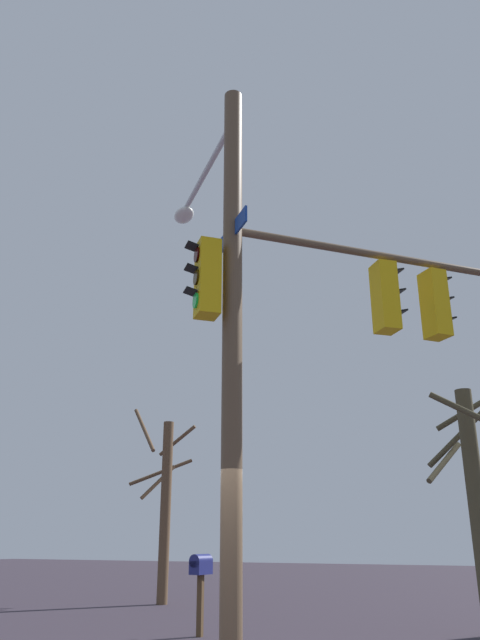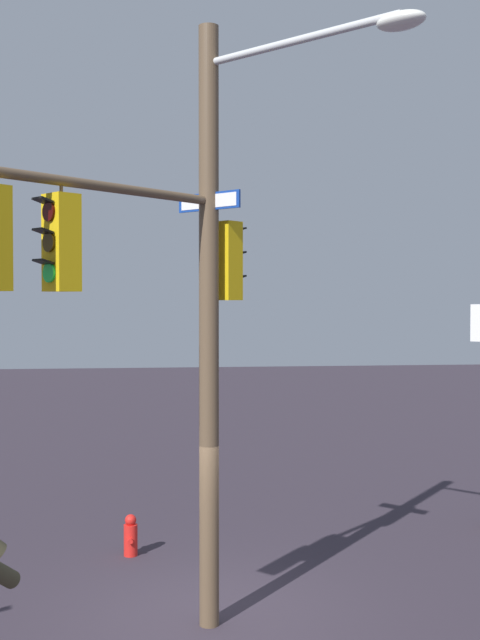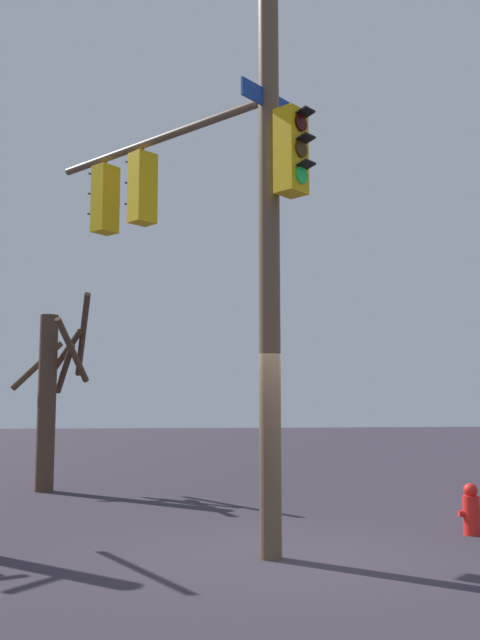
# 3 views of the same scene
# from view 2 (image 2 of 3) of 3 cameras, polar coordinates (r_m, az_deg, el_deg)

# --- Properties ---
(ground_plane) EXTENTS (80.00, 80.00, 0.00)m
(ground_plane) POSITION_cam_2_polar(r_m,az_deg,el_deg) (12.06, -2.34, -20.49)
(ground_plane) COLOR #312933
(main_signal_pole_assembly) EXTENTS (3.63, 5.60, 8.23)m
(main_signal_pole_assembly) POSITION_cam_2_polar(r_m,az_deg,el_deg) (10.23, -4.39, 3.00)
(main_signal_pole_assembly) COLOR brown
(main_signal_pole_assembly) RESTS_ON ground
(fire_hydrant) EXTENTS (0.38, 0.24, 0.73)m
(fire_hydrant) POSITION_cam_2_polar(r_m,az_deg,el_deg) (14.54, -7.87, -15.15)
(fire_hydrant) COLOR red
(fire_hydrant) RESTS_ON ground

